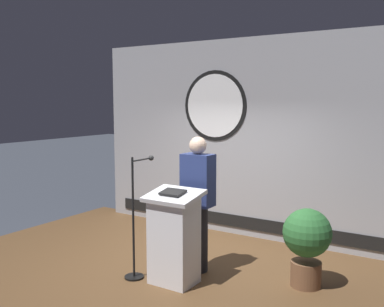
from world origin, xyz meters
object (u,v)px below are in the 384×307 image
(podium, at_px, (174,237))
(microphone_stand, at_px, (136,235))
(potted_plant, at_px, (307,240))
(speaker_person, at_px, (198,203))

(podium, relative_size, microphone_stand, 0.76)
(microphone_stand, bearing_deg, potted_plant, 24.77)
(speaker_person, distance_m, microphone_stand, 0.87)
(potted_plant, bearing_deg, microphone_stand, -155.23)
(speaker_person, bearing_deg, podium, -94.37)
(podium, relative_size, potted_plant, 1.23)
(podium, relative_size, speaker_person, 0.66)
(podium, bearing_deg, microphone_stand, -168.75)
(microphone_stand, xyz_separation_m, potted_plant, (1.87, 0.86, 0.03))
(speaker_person, height_order, potted_plant, speaker_person)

